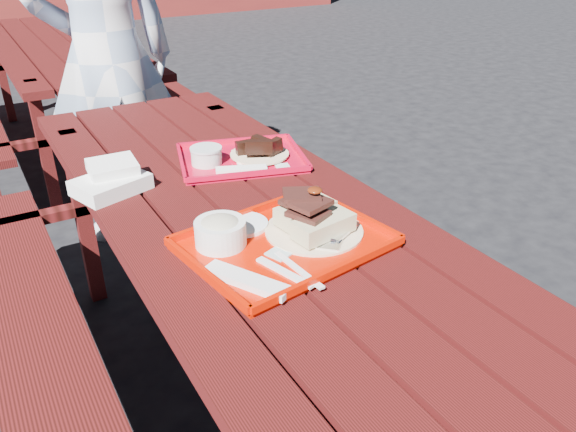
{
  "coord_description": "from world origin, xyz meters",
  "views": [
    {
      "loc": [
        -0.6,
        -1.17,
        1.44
      ],
      "look_at": [
        0.0,
        -0.15,
        0.82
      ],
      "focal_mm": 35.0,
      "sensor_mm": 36.0,
      "label": 1
    }
  ],
  "objects_px": {
    "picnic_table_far": "(62,71)",
    "person": "(107,59)",
    "far_tray": "(240,157)",
    "picnic_table_near": "(261,276)",
    "near_tray": "(279,232)"
  },
  "relations": [
    {
      "from": "picnic_table_far",
      "to": "person",
      "type": "distance_m",
      "value": 1.35
    },
    {
      "from": "picnic_table_far",
      "to": "far_tray",
      "type": "bearing_deg",
      "value": -87.14
    },
    {
      "from": "picnic_table_near",
      "to": "far_tray",
      "type": "relative_size",
      "value": 5.19
    },
    {
      "from": "picnic_table_near",
      "to": "picnic_table_far",
      "type": "height_order",
      "value": "same"
    },
    {
      "from": "person",
      "to": "far_tray",
      "type": "bearing_deg",
      "value": 99.22
    },
    {
      "from": "picnic_table_near",
      "to": "near_tray",
      "type": "xyz_separation_m",
      "value": [
        -0.02,
        -0.15,
        0.22
      ]
    },
    {
      "from": "person",
      "to": "near_tray",
      "type": "bearing_deg",
      "value": 92.2
    },
    {
      "from": "picnic_table_far",
      "to": "near_tray",
      "type": "distance_m",
      "value": 2.96
    },
    {
      "from": "near_tray",
      "to": "person",
      "type": "bearing_deg",
      "value": 89.07
    },
    {
      "from": "picnic_table_near",
      "to": "near_tray",
      "type": "height_order",
      "value": "near_tray"
    },
    {
      "from": "picnic_table_far",
      "to": "far_tray",
      "type": "height_order",
      "value": "far_tray"
    },
    {
      "from": "picnic_table_far",
      "to": "near_tray",
      "type": "relative_size",
      "value": 4.77
    },
    {
      "from": "near_tray",
      "to": "far_tray",
      "type": "xyz_separation_m",
      "value": [
        0.15,
        0.52,
        -0.01
      ]
    },
    {
      "from": "picnic_table_near",
      "to": "far_tray",
      "type": "xyz_separation_m",
      "value": [
        0.12,
        0.37,
        0.21
      ]
    },
    {
      "from": "picnic_table_near",
      "to": "picnic_table_far",
      "type": "relative_size",
      "value": 1.0
    }
  ]
}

